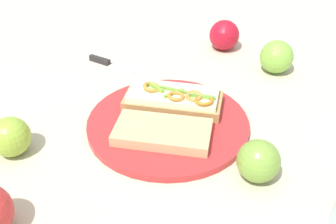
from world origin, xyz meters
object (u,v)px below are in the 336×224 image
at_px(plate, 168,123).
at_px(apple_0, 277,57).
at_px(bread_slice_side, 163,132).
at_px(apple_4, 10,137).
at_px(knife, 105,62).
at_px(apple_2, 258,161).
at_px(sandwich, 173,99).
at_px(apple_5, 224,35).

distance_m(plate, apple_0, 0.33).
height_order(bread_slice_side, apple_4, apple_4).
bearing_deg(apple_0, knife, 152.99).
height_order(apple_2, apple_4, same).
relative_size(bread_slice_side, knife, 1.57).
distance_m(plate, sandwich, 0.05).
bearing_deg(sandwich, knife, 140.34).
height_order(plate, apple_0, apple_0).
relative_size(plate, bread_slice_side, 1.79).
xyz_separation_m(sandwich, knife, (-0.07, 0.25, -0.03)).
relative_size(sandwich, apple_0, 2.68).
xyz_separation_m(bread_slice_side, apple_0, (0.34, 0.15, 0.02)).
distance_m(apple_0, apple_4, 0.59).
relative_size(sandwich, bread_slice_side, 1.20).
bearing_deg(apple_4, sandwich, 1.71).
relative_size(apple_2, apple_5, 0.93).
relative_size(apple_5, knife, 0.69).
relative_size(sandwich, apple_4, 2.92).
bearing_deg(sandwich, plate, -91.30).
xyz_separation_m(plate, bread_slice_side, (-0.03, -0.04, 0.02)).
bearing_deg(apple_2, apple_5, 68.16).
height_order(apple_4, apple_5, apple_5).
bearing_deg(apple_5, sandwich, -136.81).
distance_m(apple_0, apple_5, 0.16).
bearing_deg(knife, plate, -27.99).
bearing_deg(sandwich, bread_slice_side, -90.64).
bearing_deg(apple_0, apple_2, -128.59).
relative_size(sandwich, apple_5, 2.70).
bearing_deg(apple_5, plate, -135.22).
bearing_deg(apple_2, knife, 105.29).
distance_m(plate, apple_5, 0.36).
xyz_separation_m(apple_0, apple_4, (-0.59, -0.07, -0.00)).
xyz_separation_m(bread_slice_side, apple_5, (0.28, 0.30, 0.01)).
bearing_deg(plate, knife, 99.29).
relative_size(apple_0, apple_4, 1.09).
relative_size(plate, apple_5, 4.05).
relative_size(plate, apple_2, 4.37).
xyz_separation_m(apple_2, knife, (-0.13, 0.47, -0.03)).
relative_size(apple_2, apple_4, 1.00).
xyz_separation_m(bread_slice_side, apple_2, (0.11, -0.14, 0.01)).
xyz_separation_m(apple_5, knife, (-0.30, 0.03, -0.03)).
xyz_separation_m(sandwich, apple_4, (-0.31, -0.01, 0.00)).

